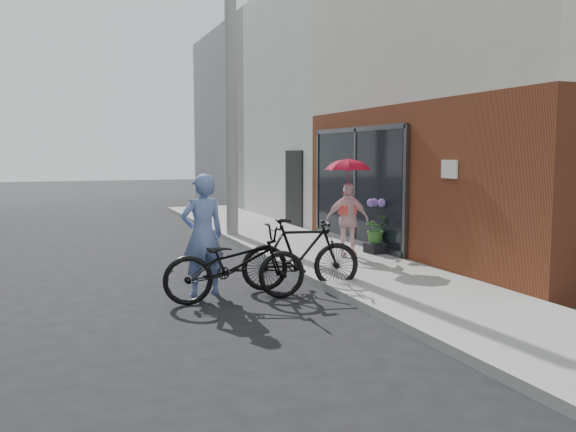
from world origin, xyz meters
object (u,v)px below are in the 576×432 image
kimono_woman (347,220)px  planter (376,248)px  bike_right (301,254)px  utility_pole (231,93)px  officer (203,235)px  bike_left (236,264)px

kimono_woman → planter: kimono_woman is taller
bike_right → utility_pole: bearing=4.9°
officer → bike_right: 1.53m
bike_left → kimono_woman: size_ratio=1.45×
bike_right → planter: bike_right is taller
bike_left → planter: (3.54, 2.36, -0.32)m
bike_left → planter: bearing=-53.9°
utility_pole → officer: utility_pole is taller
utility_pole → planter: bearing=-62.8°
utility_pole → kimono_woman: bearing=-72.9°
officer → planter: 4.35m
kimono_woman → utility_pole: bearing=121.8°
officer → planter: size_ratio=4.80×
bike_left → kimono_woman: 3.59m
utility_pole → officer: 6.42m
bike_left → bike_right: bearing=-69.3°
kimono_woman → planter: 0.95m
officer → bike_right: officer is taller
officer → bike_left: size_ratio=0.88×
kimono_woman → officer: bearing=-137.4°
utility_pole → bike_right: size_ratio=3.84×
bike_right → kimono_woman: size_ratio=1.30×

